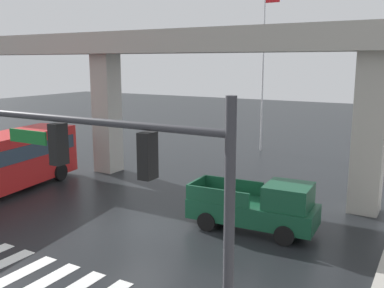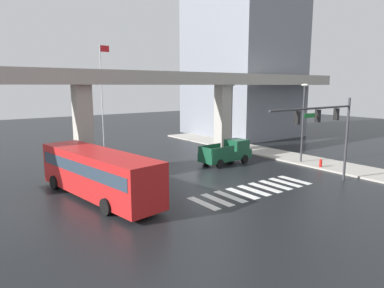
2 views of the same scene
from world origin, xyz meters
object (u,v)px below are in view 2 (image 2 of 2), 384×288
city_bus (98,171)px  street_lamp_mid_block (232,108)px  fire_hydrant (321,164)px  pickup_truck (228,153)px  street_lamp_near_corner (303,114)px  flagpole (102,89)px  traffic_signal_mast (327,123)px

city_bus → street_lamp_mid_block: 20.53m
city_bus → fire_hydrant: bearing=-11.8°
street_lamp_mid_block → city_bus: bearing=-157.1°
pickup_truck → street_lamp_mid_block: (5.42, 5.43, 3.57)m
street_lamp_mid_block → pickup_truck: bearing=-134.9°
pickup_truck → street_lamp_near_corner: 7.63m
fire_hydrant → flagpole: bearing=116.5°
city_bus → flagpole: flagpole is taller
traffic_signal_mast → flagpole: 25.59m
traffic_signal_mast → street_lamp_near_corner: size_ratio=1.20×
city_bus → traffic_signal_mast: bearing=-27.2°
fire_hydrant → flagpole: size_ratio=0.07×
street_lamp_mid_block → flagpole: bearing=138.8°
traffic_signal_mast → street_lamp_mid_block: 15.80m
street_lamp_near_corner → flagpole: flagpole is taller
street_lamp_near_corner → traffic_signal_mast: bearing=-132.0°
city_bus → fire_hydrant: 18.77m
city_bus → street_lamp_near_corner: 19.00m
street_lamp_mid_block → fire_hydrant: bearing=-91.9°
city_bus → street_lamp_mid_block: size_ratio=1.53×
fire_hydrant → flagpole: (-10.73, 21.53, 6.24)m
pickup_truck → city_bus: size_ratio=0.47×
traffic_signal_mast → street_lamp_near_corner: 7.44m
street_lamp_near_corner → flagpole: size_ratio=0.62×
traffic_signal_mast → pickup_truck: bearing=92.6°
traffic_signal_mast → fire_hydrant: (4.58, 3.23, -4.12)m
traffic_signal_mast → flagpole: flagpole is taller
pickup_truck → fire_hydrant: bearing=-51.6°
street_lamp_near_corner → flagpole: (-11.13, 19.22, 2.11)m
traffic_signal_mast → flagpole: size_ratio=0.74×
street_lamp_near_corner → flagpole: bearing=120.1°
pickup_truck → traffic_signal_mast: 10.21m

